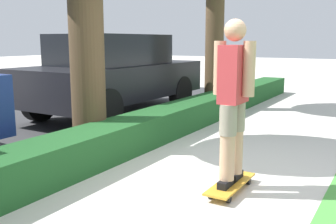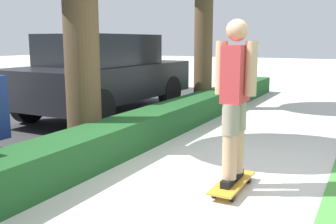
{
  "view_description": "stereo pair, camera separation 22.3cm",
  "coord_description": "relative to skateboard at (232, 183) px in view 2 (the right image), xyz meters",
  "views": [
    {
      "loc": [
        -3.64,
        -1.52,
        1.48
      ],
      "look_at": [
        -0.05,
        0.6,
        0.72
      ],
      "focal_mm": 42.0,
      "sensor_mm": 36.0,
      "label": 1
    },
    {
      "loc": [
        -3.74,
        -1.33,
        1.48
      ],
      "look_at": [
        -0.05,
        0.6,
        0.72
      ],
      "focal_mm": 42.0,
      "sensor_mm": 36.0,
      "label": 2
    }
  ],
  "objects": [
    {
      "name": "ground_plane",
      "position": [
        0.13,
        0.17,
        -0.07
      ],
      "size": [
        60.0,
        60.0,
        0.0
      ],
      "primitive_type": "plane",
      "color": "beige"
    },
    {
      "name": "hedge_row",
      "position": [
        0.13,
        1.77,
        0.14
      ],
      "size": [
        15.29,
        0.6,
        0.43
      ],
      "color": "#1E5123",
      "rests_on": "ground_plane"
    },
    {
      "name": "skateboard",
      "position": [
        0.0,
        0.0,
        0.0
      ],
      "size": [
        0.8,
        0.24,
        0.09
      ],
      "color": "gold",
      "rests_on": "ground_plane"
    },
    {
      "name": "skater_person",
      "position": [
        -0.0,
        -0.0,
        0.86
      ],
      "size": [
        0.48,
        0.41,
        1.59
      ],
      "color": "black",
      "rests_on": "skateboard"
    },
    {
      "name": "parked_car_middle",
      "position": [
        2.7,
        3.57,
        0.76
      ],
      "size": [
        4.16,
        1.79,
        1.59
      ],
      "rotation": [
        0.0,
        0.0,
        -0.01
      ],
      "color": "black",
      "rests_on": "ground_plane"
    }
  ]
}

